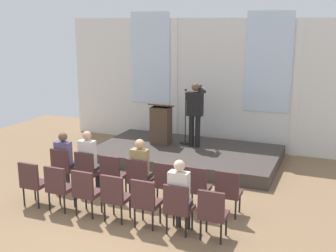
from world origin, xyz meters
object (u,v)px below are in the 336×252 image
object	(u,v)px
chair_r0_c3	(139,177)
chair_r0_c4	(167,181)
chair_r1_c1	(59,185)
chair_r1_c5	(178,206)
chair_r0_c2	(113,173)
chair_r1_c6	(213,211)
lectern	(161,124)
audience_r1_c5	(180,192)
audience_r0_c1	(89,158)
audience_r0_c0	(65,157)
chair_r1_c2	(86,190)
chair_r0_c6	(228,190)
chair_r1_c3	(115,195)
chair_r1_c0	(33,181)
chair_r0_c0	(63,165)
chair_r0_c1	(87,169)
audience_r0_c3	(141,166)
mic_stand	(185,132)
speaker	(195,110)
chair_r1_c4	(146,200)
chair_r0_c5	(197,185)

from	to	relation	value
chair_r0_c3	chair_r0_c4	distance (m)	0.63
chair_r1_c1	chair_r1_c5	size ratio (longest dim) A/B	1.00
chair_r0_c2	chair_r1_c5	bearing A→B (deg)	-28.47
chair_r0_c2	chair_r1_c6	distance (m)	2.73
lectern	audience_r1_c5	xyz separation A→B (m)	(2.11, -4.06, -0.13)
audience_r0_c1	audience_r1_c5	xyz separation A→B (m)	(2.53, -1.03, -0.01)
audience_r0_c0	chair_r1_c2	size ratio (longest dim) A/B	1.37
chair_r0_c4	chair_r1_c5	size ratio (longest dim) A/B	1.00
chair_r0_c6	chair_r1_c6	distance (m)	1.03
chair_r0_c3	chair_r1_c3	size ratio (longest dim) A/B	1.00
lectern	chair_r0_c6	world-z (taller)	lectern
chair_r0_c3	chair_r0_c4	xyz separation A→B (m)	(0.63, 0.00, 0.00)
chair_r0_c2	chair_r1_c0	size ratio (longest dim) A/B	1.00
audience_r0_c0	chair_r0_c2	world-z (taller)	audience_r0_c0
chair_r1_c0	chair_r0_c0	bearing A→B (deg)	90.00
chair_r0_c1	audience_r0_c3	xyz separation A→B (m)	(1.26, 0.08, 0.21)
audience_r0_c0	audience_r1_c5	size ratio (longest dim) A/B	0.95
chair_r0_c3	audience_r0_c1	bearing A→B (deg)	176.46
audience_r0_c1	chair_r1_c3	bearing A→B (deg)	-41.19
audience_r0_c3	chair_r1_c0	size ratio (longest dim) A/B	1.42
mic_stand	audience_r1_c5	bearing A→B (deg)	-71.07
speaker	audience_r1_c5	bearing A→B (deg)	-74.51
chair_r1_c4	chair_r1_c6	size ratio (longest dim) A/B	1.00
speaker	chair_r0_c6	world-z (taller)	speaker
audience_r1_c5	chair_r1_c6	distance (m)	0.67
mic_stand	chair_r0_c3	size ratio (longest dim) A/B	1.65
mic_stand	chair_r1_c5	xyz separation A→B (m)	(1.49, -4.42, -0.14)
lectern	audience_r1_c5	world-z (taller)	lectern
chair_r0_c0	chair_r0_c1	bearing A→B (deg)	0.00
chair_r0_c3	chair_r0_c5	world-z (taller)	same
mic_stand	chair_r0_c5	xyz separation A→B (m)	(1.49, -3.39, -0.14)
chair_r1_c2	chair_r1_c3	world-z (taller)	same
chair_r1_c3	mic_stand	bearing A→B (deg)	92.92
chair_r0_c4	chair_r1_c0	size ratio (longest dim) A/B	1.00
chair_r0_c0	chair_r0_c3	world-z (taller)	same
chair_r0_c3	chair_r1_c4	world-z (taller)	same
chair_r0_c2	chair_r0_c5	xyz separation A→B (m)	(1.90, 0.00, 0.00)
chair_r1_c2	chair_r1_c5	bearing A→B (deg)	0.00
audience_r0_c1	chair_r1_c6	distance (m)	3.36
chair_r0_c4	chair_r0_c6	distance (m)	1.26
chair_r0_c5	chair_r1_c0	size ratio (longest dim) A/B	1.00
chair_r1_c1	audience_r1_c5	world-z (taller)	audience_r1_c5
mic_stand	chair_r1_c2	xyz separation A→B (m)	(-0.41, -4.42, -0.14)
chair_r0_c6	chair_r1_c1	size ratio (longest dim) A/B	1.00
mic_stand	speaker	bearing A→B (deg)	-28.70
chair_r1_c1	chair_r1_c5	xyz separation A→B (m)	(2.53, 0.00, 0.00)
chair_r0_c5	chair_r1_c6	xyz separation A→B (m)	(0.63, -1.03, 0.00)
chair_r1_c4	chair_r1_c6	distance (m)	1.26
chair_r0_c3	chair_r1_c5	xyz separation A→B (m)	(1.26, -1.03, 0.00)
chair_r1_c1	chair_r0_c2	bearing A→B (deg)	58.42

